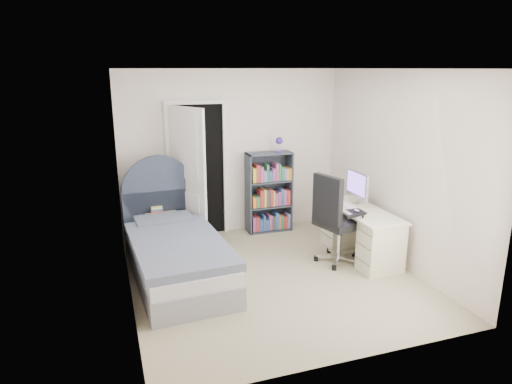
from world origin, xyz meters
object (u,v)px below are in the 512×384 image
object	(u,v)px
bookcase	(269,195)
desk	(360,231)
office_chair	(335,215)
bed	(175,252)
floor_lamp	(186,201)
nightstand	(160,219)

from	to	relation	value
bookcase	desk	world-z (taller)	bookcase
bookcase	office_chair	world-z (taller)	bookcase
bed	office_chair	world-z (taller)	bed
floor_lamp	bookcase	distance (m)	1.31
floor_lamp	desk	xyz separation A→B (m)	(2.12, -1.42, -0.22)
bed	bookcase	size ratio (longest dim) A/B	1.50
floor_lamp	desk	distance (m)	2.56
desk	bookcase	bearing A→B (deg)	120.31
bed	desk	distance (m)	2.49
floor_lamp	desk	bearing A→B (deg)	-33.94
nightstand	floor_lamp	size ratio (longest dim) A/B	0.44
bed	floor_lamp	size ratio (longest dim) A/B	1.55
floor_lamp	bookcase	xyz separation A→B (m)	(1.31, -0.04, -0.01)
bed	floor_lamp	distance (m)	1.28
nightstand	desk	distance (m)	2.82
floor_lamp	bookcase	world-z (taller)	bookcase
desk	office_chair	distance (m)	0.54
bookcase	nightstand	bearing A→B (deg)	-174.70
bookcase	office_chair	size ratio (longest dim) A/B	1.24
desk	nightstand	bearing A→B (deg)	154.25
bed	nightstand	size ratio (longest dim) A/B	3.55
bookcase	desk	bearing A→B (deg)	-59.69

